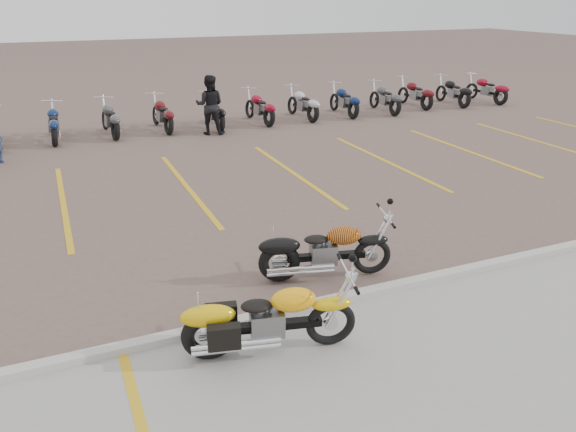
# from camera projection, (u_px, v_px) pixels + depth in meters

# --- Properties ---
(ground) EXTENTS (100.00, 100.00, 0.00)m
(ground) POSITION_uv_depth(u_px,v_px,m) (244.00, 257.00, 9.57)
(ground) COLOR brown
(ground) RESTS_ON ground
(curb) EXTENTS (60.00, 0.18, 0.12)m
(curb) POSITION_uv_depth(u_px,v_px,m) (291.00, 310.00, 7.84)
(curb) COLOR #ADAAA3
(curb) RESTS_ON ground
(parking_stripes) EXTENTS (38.00, 5.50, 0.01)m
(parking_stripes) POSITION_uv_depth(u_px,v_px,m) (187.00, 187.00, 12.98)
(parking_stripes) COLOR gold
(parking_stripes) RESTS_ON ground
(yellow_cruiser) EXTENTS (2.15, 0.61, 0.90)m
(yellow_cruiser) POSITION_uv_depth(u_px,v_px,m) (266.00, 321.00, 6.87)
(yellow_cruiser) COLOR black
(yellow_cruiser) RESTS_ON ground
(flame_cruiser) EXTENTS (2.07, 0.66, 0.87)m
(flame_cruiser) POSITION_uv_depth(u_px,v_px,m) (322.00, 253.00, 8.71)
(flame_cruiser) COLOR black
(flame_cruiser) RESTS_ON ground
(person_b) EXTENTS (1.10, 1.00, 1.84)m
(person_b) POSITION_uv_depth(u_px,v_px,m) (210.00, 105.00, 17.54)
(person_b) COLOR black
(person_b) RESTS_ON ground
(bg_bike_row) EXTENTS (22.10, 2.00, 1.10)m
(bg_bike_row) POSITION_uv_depth(u_px,v_px,m) (234.00, 108.00, 19.03)
(bg_bike_row) COLOR black
(bg_bike_row) RESTS_ON ground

